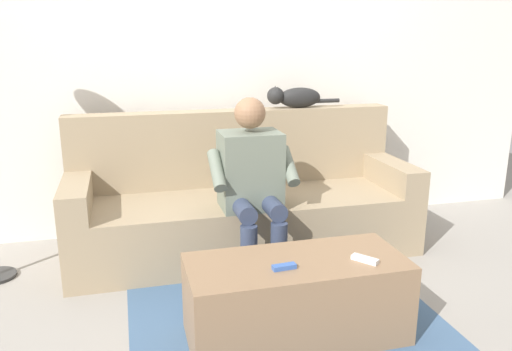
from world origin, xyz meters
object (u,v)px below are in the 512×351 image
at_px(coffee_table, 296,299).
at_px(cat_on_backrest, 294,97).
at_px(remote_blue, 284,267).
at_px(couch, 242,205).
at_px(person_solo_seated, 252,177).
at_px(remote_white, 365,259).

relative_size(coffee_table, cat_on_backrest, 1.92).
relative_size(cat_on_backrest, remote_blue, 4.94).
bearing_deg(couch, person_solo_seated, 86.80).
bearing_deg(cat_on_backrest, coffee_table, 72.26).
xyz_separation_m(remote_blue, remote_white, (-0.40, 0.02, 0.00)).
bearing_deg(remote_blue, remote_white, -7.49).
xyz_separation_m(coffee_table, remote_blue, (0.09, 0.07, 0.21)).
relative_size(couch, person_solo_seated, 2.12).
bearing_deg(couch, remote_blue, 85.90).
distance_m(couch, cat_on_backrest, 0.87).
relative_size(couch, remote_blue, 20.73).
height_order(coffee_table, remote_blue, remote_blue).
bearing_deg(person_solo_seated, coffee_table, 91.50).
bearing_deg(remote_blue, couch, 81.28).
bearing_deg(cat_on_backrest, remote_blue, 70.02).
bearing_deg(remote_blue, coffee_table, 35.39).
distance_m(cat_on_backrest, remote_blue, 1.68).
height_order(person_solo_seated, remote_white, person_solo_seated).
height_order(coffee_table, person_solo_seated, person_solo_seated).
xyz_separation_m(coffee_table, remote_white, (-0.31, 0.09, 0.21)).
bearing_deg(person_solo_seated, remote_white, 110.50).
bearing_deg(remote_white, remote_blue, 49.48).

